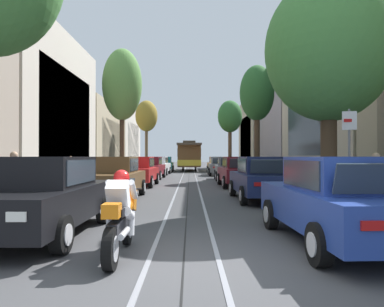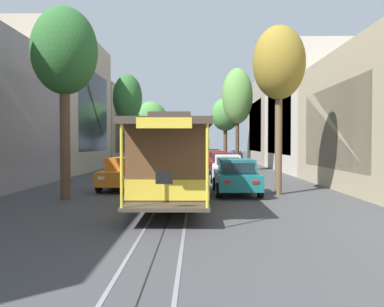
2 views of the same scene
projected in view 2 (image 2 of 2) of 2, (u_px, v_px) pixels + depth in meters
ground_plane at (185, 174)px, 29.23m from camera, size 160.00×160.00×0.00m
trolley_track_rails at (183, 178)px, 26.09m from camera, size 1.14×59.36×0.01m
building_facade_left at (334, 114)px, 26.05m from camera, size 5.83×51.06×9.39m
building_facade_right at (23, 106)px, 25.10m from camera, size 5.89×51.06×10.94m
parked_car_black_near_left at (213, 155)px, 47.79m from camera, size 2.02×4.37×1.58m
parked_car_brown_second_left at (214, 157)px, 41.58m from camera, size 2.03×4.37×1.58m
parked_car_red_mid_left at (217, 160)px, 35.78m from camera, size 2.06×4.39×1.58m
parked_car_maroon_fourth_left at (222, 163)px, 29.48m from camera, size 2.11×4.41×1.58m
parked_car_white_fifth_left at (227, 168)px, 23.71m from camera, size 2.15×4.42×1.58m
parked_car_teal_sixth_left at (236, 176)px, 17.69m from camera, size 2.01×4.37×1.58m
parked_car_blue_near_right at (167, 155)px, 48.57m from camera, size 2.09×4.40×1.58m
parked_car_navy_second_right at (163, 157)px, 42.19m from camera, size 2.04×4.38×1.58m
parked_car_maroon_mid_right at (158, 159)px, 36.34m from camera, size 2.06×4.39×1.58m
parked_car_grey_fourth_right at (151, 162)px, 31.10m from camera, size 2.10×4.40×1.58m
parked_car_grey_fifth_right at (142, 167)px, 25.07m from camera, size 2.04×4.38×1.58m
parked_car_orange_sixth_right at (124, 173)px, 19.57m from camera, size 2.06×4.39×1.58m
street_tree_kerb_left_near at (225, 115)px, 47.08m from camera, size 3.38×2.98×7.73m
street_tree_kerb_left_second at (237, 97)px, 32.23m from camera, size 2.51×2.24×8.47m
street_tree_kerb_left_mid at (279, 65)px, 17.41m from camera, size 2.33×2.30×7.52m
street_tree_kerb_right_near at (151, 121)px, 44.25m from camera, size 3.79×3.64×7.02m
street_tree_kerb_right_second at (128, 99)px, 31.07m from camera, size 2.31×2.45×7.75m
street_tree_kerb_right_mid at (64, 54)px, 15.84m from camera, size 2.67×2.43×7.80m
cable_car_trolley at (174, 160)px, 14.92m from camera, size 2.59×9.14×3.28m
motorcycle_with_rider at (197, 156)px, 49.31m from camera, size 0.56×1.99×1.37m
pedestrian_on_left_pavement at (240, 157)px, 39.09m from camera, size 0.55×0.42×1.60m
pedestrian_on_right_pavement at (141, 155)px, 44.85m from camera, size 0.55×0.42×1.70m
pedestrian_crossing_far at (233, 155)px, 44.51m from camera, size 0.55×0.41×1.74m
street_sign_post at (153, 148)px, 45.84m from camera, size 0.36×0.09×2.81m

